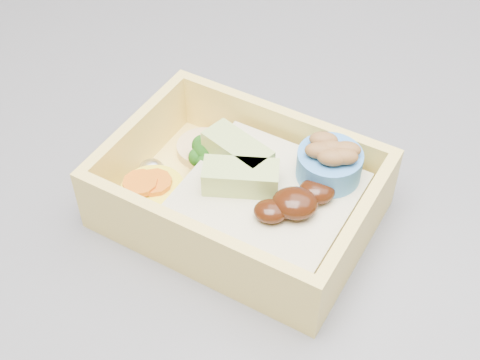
# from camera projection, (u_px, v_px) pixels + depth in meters

# --- Properties ---
(bento_box) EXTENTS (0.23, 0.20, 0.07)m
(bento_box) POSITION_uv_depth(u_px,v_px,m) (249.00, 193.00, 0.48)
(bento_box) COLOR #FBD967
(bento_box) RESTS_ON island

